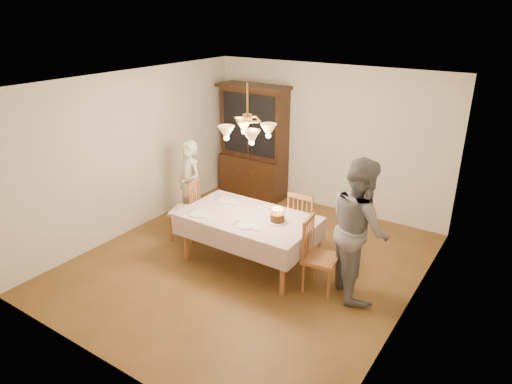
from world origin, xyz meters
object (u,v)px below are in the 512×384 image
Objects in this scene: chair_far_side at (305,225)px; elderly_woman at (190,185)px; birthday_cake at (277,218)px; china_hutch at (254,144)px; dining_table at (248,220)px.

elderly_woman reaches higher than chair_far_side.
chair_far_side is at bearing 83.86° from birthday_cake.
elderly_woman is (-0.09, -1.78, -0.29)m from china_hutch.
china_hutch reaches higher than birthday_cake.
birthday_cake is at bearing -49.80° from china_hutch.
chair_far_side is 0.67× the size of elderly_woman.
elderly_woman is (-1.50, 0.48, 0.07)m from dining_table.
dining_table is 1.57m from elderly_woman.
birthday_cake is at bearing 6.42° from elderly_woman.
chair_far_side is (1.93, -1.51, -0.60)m from china_hutch.
elderly_woman is at bearing -92.81° from china_hutch.
china_hutch is at bearing 130.20° from birthday_cake.
birthday_cake is at bearing 7.97° from dining_table.
dining_table is 0.46m from birthday_cake.
china_hutch is 1.80m from elderly_woman.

